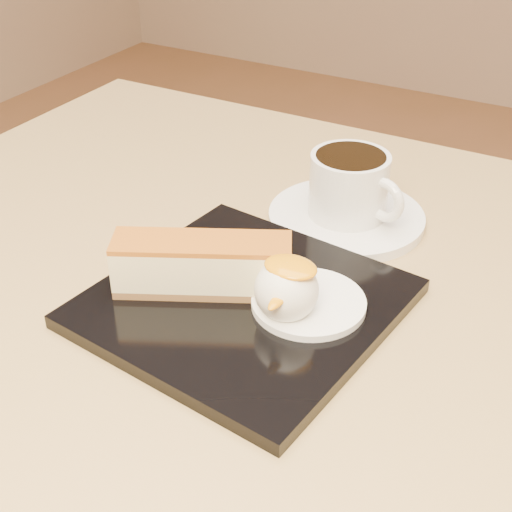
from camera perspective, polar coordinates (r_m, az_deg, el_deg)
The scene contains 9 objects.
table at distance 0.69m, azimuth -3.88°, elevation -14.34°, with size 0.80×0.80×0.72m.
dessert_plate at distance 0.57m, azimuth -0.97°, elevation -3.81°, with size 0.22×0.22×0.01m, color black.
cheesecake at distance 0.57m, azimuth -4.32°, elevation -0.71°, with size 0.14×0.10×0.05m.
cream_smear at distance 0.56m, azimuth 4.24°, elevation -3.75°, with size 0.09×0.09×0.01m, color white.
ice_cream_scoop at distance 0.54m, azimuth 2.44°, elevation -2.72°, with size 0.05×0.05×0.05m, color white.
mango_sauce at distance 0.53m, azimuth 2.79°, elevation -0.89°, with size 0.04×0.03×0.01m, color orange.
mint_sprig at distance 0.59m, azimuth 2.71°, elevation -1.33°, with size 0.03×0.02×0.00m.
saucer at distance 0.69m, azimuth 7.22°, elevation 3.08°, with size 0.15×0.15×0.01m, color white.
coffee_cup at distance 0.68m, azimuth 7.56°, elevation 5.69°, with size 0.10×0.07×0.06m.
Camera 1 is at (0.26, -0.38, 1.07)m, focal length 50.00 mm.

